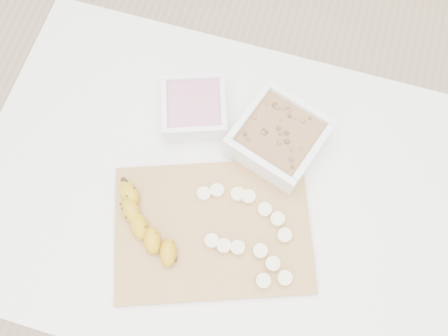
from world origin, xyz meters
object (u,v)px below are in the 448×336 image
(bowl_granola, at_px, (279,138))
(banana, at_px, (147,226))
(bowl_yogurt, at_px, (194,108))
(cutting_board, at_px, (213,229))
(table, at_px, (220,204))

(bowl_granola, bearing_deg, banana, -129.08)
(bowl_yogurt, relative_size, cutting_board, 0.44)
(bowl_yogurt, xyz_separation_m, cutting_board, (0.11, -0.23, -0.02))
(bowl_granola, distance_m, banana, 0.31)
(table, distance_m, bowl_granola, 0.21)
(table, distance_m, bowl_yogurt, 0.22)
(table, relative_size, cutting_board, 2.64)
(table, xyz_separation_m, cutting_board, (0.01, -0.08, 0.10))
(bowl_granola, bearing_deg, table, -123.59)
(bowl_yogurt, distance_m, bowl_granola, 0.19)
(table, xyz_separation_m, bowl_yogurt, (-0.10, 0.15, 0.13))
(bowl_yogurt, bearing_deg, cutting_board, -64.67)
(bowl_granola, relative_size, banana, 1.10)
(bowl_granola, relative_size, cutting_board, 0.54)
(cutting_board, bearing_deg, table, 96.55)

